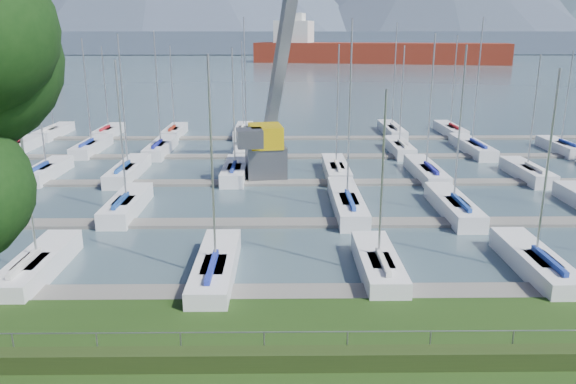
{
  "coord_description": "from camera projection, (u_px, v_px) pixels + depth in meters",
  "views": [
    {
      "loc": [
        -0.34,
        -17.94,
        11.54
      ],
      "look_at": [
        0.0,
        12.0,
        3.0
      ],
      "focal_mm": 35.0,
      "sensor_mm": 36.0,
      "label": 1
    }
  ],
  "objects": [
    {
      "name": "foothill",
      "position": [
        282.0,
        42.0,
        336.1
      ],
      "size": [
        900.0,
        80.0,
        12.0
      ],
      "primitive_type": "cube",
      "color": "#485469",
      "rests_on": "water"
    },
    {
      "name": "cargo_ship_mid",
      "position": [
        368.0,
        53.0,
        224.49
      ],
      "size": [
        100.33,
        40.84,
        21.5
      ],
      "rotation": [
        0.0,
        0.0,
        -0.24
      ],
      "color": "maroon",
      "rests_on": "water"
    },
    {
      "name": "fence",
      "position": [
        292.0,
        332.0,
        20.09
      ],
      "size": [
        80.0,
        0.04,
        0.04
      ],
      "primitive_type": "cylinder",
      "rotation": [
        0.0,
        1.57,
        0.0
      ],
      "color": "gray",
      "rests_on": "grass"
    },
    {
      "name": "sailboat_fleet",
      "position": [
        253.0,
        108.0,
        46.83
      ],
      "size": [
        75.0,
        50.29,
        13.83
      ],
      "color": "navy",
      "rests_on": "water"
    },
    {
      "name": "water",
      "position": [
        282.0,
        58.0,
        270.54
      ],
      "size": [
        800.0,
        540.0,
        0.2
      ],
      "primitive_type": "cube",
      "color": "#425761"
    },
    {
      "name": "docks",
      "position": [
        286.0,
        183.0,
        45.48
      ],
      "size": [
        90.0,
        41.6,
        0.25
      ],
      "color": "slate",
      "rests_on": "water"
    },
    {
      "name": "crane",
      "position": [
        271.0,
        109.0,
        46.93
      ],
      "size": [
        6.39,
        13.21,
        22.35
      ],
      "rotation": [
        0.0,
        0.0,
        0.14
      ],
      "color": "#585A60",
      "rests_on": "water"
    },
    {
      "name": "hedge",
      "position": [
        292.0,
        359.0,
        19.93
      ],
      "size": [
        80.0,
        0.7,
        0.7
      ],
      "primitive_type": "cube",
      "color": "#243413",
      "rests_on": "grass"
    }
  ]
}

